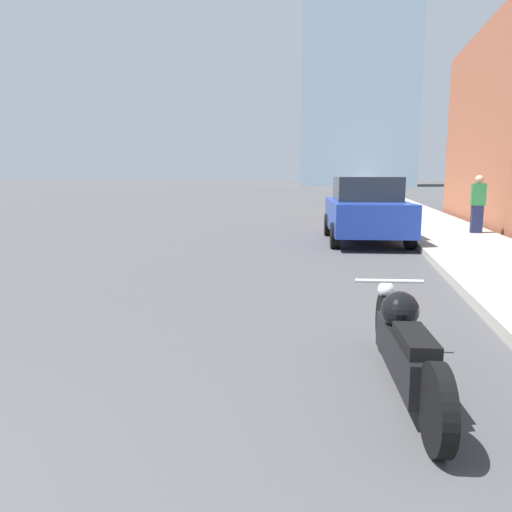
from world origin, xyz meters
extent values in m
cube|color=#9E998E|center=(5.99, 40.00, 0.07)|extent=(2.42, 240.00, 0.15)
cylinder|color=black|center=(3.55, 4.30, 0.29)|extent=(0.16, 0.58, 0.57)
cylinder|color=black|center=(3.73, 2.51, 0.29)|extent=(0.16, 0.58, 0.57)
cube|color=black|center=(3.64, 3.41, 0.31)|extent=(0.38, 1.39, 0.31)
sphere|color=black|center=(3.62, 3.68, 0.58)|extent=(0.31, 0.31, 0.31)
cube|color=black|center=(3.67, 3.11, 0.52)|extent=(0.28, 0.64, 0.10)
sphere|color=silver|center=(3.55, 4.33, 0.61)|extent=(0.16, 0.16, 0.16)
cylinder|color=silver|center=(3.56, 4.20, 0.72)|extent=(0.62, 0.10, 0.04)
cube|color=#1E3899|center=(3.63, 12.64, 0.69)|extent=(2.22, 4.36, 0.76)
cube|color=#23282D|center=(3.63, 12.64, 1.36)|extent=(1.73, 2.16, 0.59)
cylinder|color=black|center=(2.64, 13.85, 0.31)|extent=(0.26, 0.63, 0.62)
cylinder|color=black|center=(4.35, 14.02, 0.31)|extent=(0.26, 0.63, 0.62)
cylinder|color=black|center=(2.90, 11.25, 0.31)|extent=(0.26, 0.63, 0.62)
cylinder|color=black|center=(4.61, 11.43, 0.31)|extent=(0.26, 0.63, 0.62)
cube|color=gold|center=(3.60, 24.94, 0.70)|extent=(1.95, 4.16, 0.69)
cube|color=#23282D|center=(3.60, 24.94, 1.33)|extent=(1.55, 2.04, 0.57)
cylinder|color=black|center=(2.73, 26.13, 0.35)|extent=(0.25, 0.72, 0.71)
cylinder|color=black|center=(4.29, 26.25, 0.35)|extent=(0.25, 0.72, 0.71)
cylinder|color=black|center=(2.91, 23.63, 0.35)|extent=(0.25, 0.72, 0.71)
cylinder|color=black|center=(4.48, 23.74, 0.35)|extent=(0.25, 0.72, 0.71)
cube|color=#1E6B33|center=(3.75, 35.99, 0.63)|extent=(2.10, 4.22, 0.60)
cube|color=#23282D|center=(3.75, 35.99, 1.28)|extent=(1.67, 2.07, 0.70)
cylinder|color=black|center=(3.00, 37.32, 0.33)|extent=(0.25, 0.68, 0.66)
cylinder|color=black|center=(4.70, 37.19, 0.33)|extent=(0.25, 0.68, 0.66)
cylinder|color=black|center=(2.81, 34.79, 0.33)|extent=(0.25, 0.68, 0.66)
cylinder|color=black|center=(4.51, 34.66, 0.33)|extent=(0.25, 0.68, 0.66)
cube|color=#1E2347|center=(6.64, 13.93, 0.52)|extent=(0.29, 0.20, 0.75)
cube|color=#2D7F42|center=(6.64, 13.93, 1.19)|extent=(0.36, 0.20, 0.59)
sphere|color=tan|center=(6.64, 13.93, 1.60)|extent=(0.22, 0.22, 0.22)
camera|label=1|loc=(3.16, -0.47, 1.68)|focal=35.00mm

